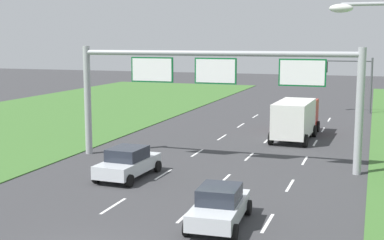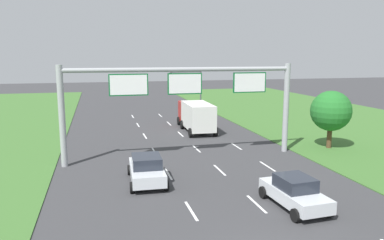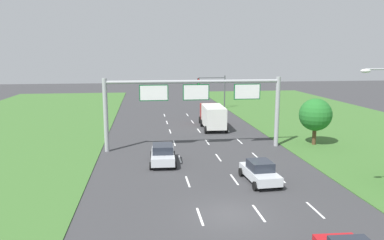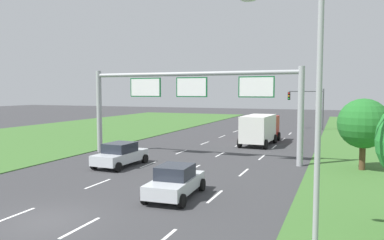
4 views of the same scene
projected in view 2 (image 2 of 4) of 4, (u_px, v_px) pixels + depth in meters
The scene contains 9 objects.
lane_dashes_inner_left at pixel (178, 190), 21.40m from camera, with size 0.14×56.40×0.01m.
lane_dashes_inner_right at pixel (236, 185), 22.26m from camera, with size 0.14×56.40×0.01m.
lane_dashes_slip at pixel (289, 180), 23.11m from camera, with size 0.14×56.40×0.01m.
car_lead_silver at pixel (147, 169), 22.59m from camera, with size 2.34×4.52×1.66m.
car_mid_lane at pixel (294, 192), 18.89m from camera, with size 2.26×4.30×1.61m.
box_truck at pixel (196, 115), 38.05m from camera, with size 2.88×7.81×2.92m.
sign_gantry at pixel (184, 93), 27.23m from camera, with size 17.24×0.44×7.00m.
traffic_light_mast at pixel (188, 82), 54.15m from camera, with size 4.76×0.49×5.60m.
roadside_tree_mid at pixel (331, 111), 30.45m from camera, with size 3.29×3.29×4.79m.
Camera 2 is at (-6.05, -10.96, 7.60)m, focal length 35.00 mm.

